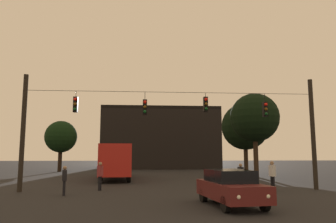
{
  "coord_description": "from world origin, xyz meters",
  "views": [
    {
      "loc": [
        -1.79,
        -7.49,
        2.18
      ],
      "look_at": [
        -0.05,
        15.66,
        5.28
      ],
      "focal_mm": 34.45,
      "sensor_mm": 36.0,
      "label": 1
    }
  ],
  "objects": [
    {
      "name": "pedestrian_crossing_right",
      "position": [
        -6.01,
        10.44,
        0.87
      ],
      "size": [
        0.32,
        0.41,
        1.56
      ],
      "color": "black",
      "rests_on": "ground"
    },
    {
      "name": "tree_behind_building",
      "position": [
        8.12,
        20.59,
        5.44
      ],
      "size": [
        4.38,
        4.38,
        7.66
      ],
      "color": "#2D2116",
      "rests_on": "ground"
    },
    {
      "name": "car_near_right",
      "position": [
        1.93,
        6.33,
        0.8
      ],
      "size": [
        2.3,
        4.48,
        1.52
      ],
      "color": "#511919",
      "rests_on": "ground"
    },
    {
      "name": "pedestrian_crossing_left",
      "position": [
        -4.45,
        12.83,
        0.97
      ],
      "size": [
        0.35,
        0.42,
        1.71
      ],
      "color": "black",
      "rests_on": "ground"
    },
    {
      "name": "pedestrian_near_bus",
      "position": [
        4.31,
        12.68,
        0.91
      ],
      "size": [
        0.33,
        0.41,
        1.61
      ],
      "color": "black",
      "rests_on": "ground"
    },
    {
      "name": "tree_left_silhouette",
      "position": [
        -12.48,
        35.06,
        4.43
      ],
      "size": [
        4.08,
        4.08,
        6.5
      ],
      "color": "black",
      "rests_on": "ground"
    },
    {
      "name": "pedestrian_crossing_center",
      "position": [
        5.88,
        11.5,
        1.02
      ],
      "size": [
        0.34,
        0.42,
        1.78
      ],
      "color": "black",
      "rests_on": "ground"
    },
    {
      "name": "tree_right_far",
      "position": [
        9.5,
        27.72,
        5.27
      ],
      "size": [
        5.22,
        5.22,
        7.9
      ],
      "color": "#2D2116",
      "rests_on": "ground"
    },
    {
      "name": "overhead_signal_span",
      "position": [
        0.02,
        12.4,
        3.99
      ],
      "size": [
        18.36,
        0.44,
        7.05
      ],
      "color": "black",
      "rests_on": "ground"
    },
    {
      "name": "corner_building",
      "position": [
        0.85,
        46.33,
        4.72
      ],
      "size": [
        18.01,
        12.91,
        9.44
      ],
      "color": "black",
      "rests_on": "ground"
    },
    {
      "name": "city_bus",
      "position": [
        -4.39,
        22.46,
        1.87
      ],
      "size": [
        3.4,
        11.17,
        3.0
      ],
      "color": "#B21E19",
      "rests_on": "ground"
    },
    {
      "name": "ground_plane",
      "position": [
        0.0,
        24.5,
        0.0
      ],
      "size": [
        168.0,
        168.0,
        0.0
      ],
      "primitive_type": "plane",
      "color": "black",
      "rests_on": "ground"
    }
  ]
}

